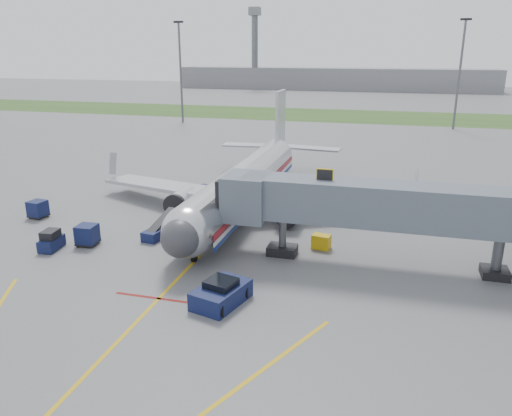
% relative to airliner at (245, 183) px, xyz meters
% --- Properties ---
extents(ground, '(400.00, 400.00, 0.00)m').
position_rel_airliner_xyz_m(ground, '(-0.00, -15.25, -2.65)').
color(ground, '#565659').
rests_on(ground, ground).
extents(grass_strip, '(300.00, 25.00, 0.01)m').
position_rel_airliner_xyz_m(grass_strip, '(-0.00, 74.75, -2.64)').
color(grass_strip, '#2D4C1E').
rests_on(grass_strip, ground).
extents(apron_markings, '(21.52, 50.00, 0.01)m').
position_rel_airliner_xyz_m(apron_markings, '(-0.00, -22.65, -2.64)').
color(apron_markings, gold).
rests_on(apron_markings, ground).
extents(airliner, '(32.10, 35.67, 10.25)m').
position_rel_airliner_xyz_m(airliner, '(0.00, 0.00, 0.00)').
color(airliner, silver).
rests_on(airliner, ground).
extents(jet_bridge, '(25.30, 4.00, 6.90)m').
position_rel_airliner_xyz_m(jet_bridge, '(12.86, -10.25, 1.82)').
color(jet_bridge, slate).
rests_on(jet_bridge, ground).
extents(light_mast_left, '(2.00, 0.44, 20.40)m').
position_rel_airliner_xyz_m(light_mast_left, '(-30.00, 54.75, 8.13)').
color(light_mast_left, '#595B60').
rests_on(light_mast_left, ground).
extents(light_mast_right, '(2.00, 0.44, 20.40)m').
position_rel_airliner_xyz_m(light_mast_right, '(25.00, 59.75, 8.13)').
color(light_mast_right, '#595B60').
rests_on(light_mast_right, ground).
extents(distant_terminal, '(120.00, 14.00, 8.00)m').
position_rel_airliner_xyz_m(distant_terminal, '(-10.00, 154.75, 1.35)').
color(distant_terminal, slate).
rests_on(distant_terminal, ground).
extents(control_tower, '(4.00, 4.00, 30.00)m').
position_rel_airliner_xyz_m(control_tower, '(-40.00, 149.75, 14.68)').
color(control_tower, '#595B60').
rests_on(control_tower, ground).
extents(pushback_tug, '(3.25, 4.27, 1.58)m').
position_rel_airliner_xyz_m(pushback_tug, '(4.00, -18.75, -1.99)').
color(pushback_tug, '#0C1834').
rests_on(pushback_tug, ground).
extents(baggage_tug, '(1.38, 2.34, 1.57)m').
position_rel_airliner_xyz_m(baggage_tug, '(-11.69, -13.99, -1.95)').
color(baggage_tug, '#0C1834').
rests_on(baggage_tug, ground).
extents(baggage_cart_a, '(1.64, 1.64, 1.66)m').
position_rel_airliner_xyz_m(baggage_cart_a, '(-9.48, -12.42, -1.80)').
color(baggage_cart_a, '#0C1834').
rests_on(baggage_cart_a, ground).
extents(baggage_cart_b, '(1.66, 1.66, 1.60)m').
position_rel_airliner_xyz_m(baggage_cart_b, '(-17.84, -7.63, -1.83)').
color(baggage_cart_b, '#0C1834').
rests_on(baggage_cart_b, ground).
extents(baggage_cart_c, '(1.85, 1.85, 1.62)m').
position_rel_airliner_xyz_m(baggage_cart_c, '(-4.65, 1.33, -1.82)').
color(baggage_cart_c, '#0C1834').
rests_on(baggage_cart_c, ground).
extents(belt_loader, '(1.79, 4.07, 1.93)m').
position_rel_airliner_xyz_m(belt_loader, '(-4.76, -9.29, -2.17)').
color(belt_loader, '#0C1834').
rests_on(belt_loader, ground).
extents(ground_power_cart, '(1.53, 1.15, 1.12)m').
position_rel_airliner_xyz_m(ground_power_cart, '(8.69, -8.24, -2.09)').
color(ground_power_cart, gold).
rests_on(ground_power_cart, ground).
extents(ramp_worker, '(0.69, 0.56, 1.65)m').
position_rel_airliner_xyz_m(ramp_worker, '(-4.90, -2.25, -1.82)').
color(ramp_worker, '#7FCF18').
rests_on(ramp_worker, ground).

